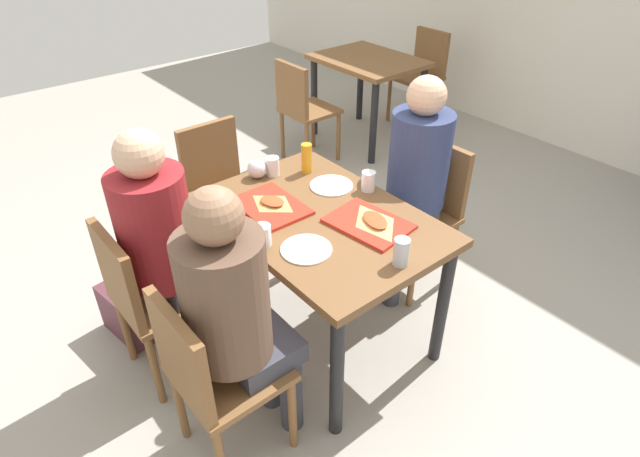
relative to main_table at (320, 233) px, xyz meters
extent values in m
cube|color=#9E998E|center=(0.00, 0.00, -0.66)|extent=(10.00, 10.00, 0.02)
cube|color=brown|center=(0.00, 0.00, 0.08)|extent=(1.15, 0.79, 0.04)
cylinder|color=black|center=(-0.52, -0.34, -0.29)|extent=(0.06, 0.06, 0.71)
cylinder|color=black|center=(0.52, -0.34, -0.29)|extent=(0.06, 0.06, 0.71)
cylinder|color=black|center=(-0.52, 0.34, -0.29)|extent=(0.06, 0.06, 0.71)
cylinder|color=black|center=(0.52, 0.34, -0.29)|extent=(0.06, 0.06, 0.71)
cube|color=brown|center=(-0.29, -0.70, -0.21)|extent=(0.40, 0.40, 0.03)
cube|color=brown|center=(-0.29, -0.88, 0.01)|extent=(0.38, 0.04, 0.40)
cylinder|color=brown|center=(-0.46, -0.53, -0.43)|extent=(0.04, 0.04, 0.43)
cylinder|color=brown|center=(-0.12, -0.53, -0.43)|extent=(0.04, 0.04, 0.43)
cylinder|color=brown|center=(-0.46, -0.87, -0.43)|extent=(0.04, 0.04, 0.43)
cylinder|color=brown|center=(-0.12, -0.87, -0.43)|extent=(0.04, 0.04, 0.43)
cube|color=brown|center=(0.29, -0.70, -0.21)|extent=(0.40, 0.40, 0.03)
cube|color=brown|center=(0.29, -0.88, 0.01)|extent=(0.38, 0.04, 0.40)
cylinder|color=brown|center=(0.12, -0.53, -0.43)|extent=(0.04, 0.04, 0.43)
cylinder|color=brown|center=(0.46, -0.53, -0.43)|extent=(0.04, 0.04, 0.43)
cylinder|color=brown|center=(0.12, -0.87, -0.43)|extent=(0.04, 0.04, 0.43)
cube|color=brown|center=(0.00, 0.70, -0.21)|extent=(0.40, 0.40, 0.03)
cube|color=brown|center=(0.00, 0.88, 0.01)|extent=(0.38, 0.04, 0.40)
cylinder|color=brown|center=(0.17, 0.53, -0.43)|extent=(0.04, 0.04, 0.43)
cylinder|color=brown|center=(-0.17, 0.53, -0.43)|extent=(0.04, 0.04, 0.43)
cylinder|color=brown|center=(0.17, 0.87, -0.43)|extent=(0.04, 0.04, 0.43)
cylinder|color=brown|center=(-0.17, 0.87, -0.43)|extent=(0.04, 0.04, 0.43)
cube|color=brown|center=(-0.88, 0.00, -0.21)|extent=(0.40, 0.40, 0.03)
cube|color=brown|center=(-1.06, 0.00, 0.01)|extent=(0.04, 0.38, 0.40)
cylinder|color=brown|center=(-0.71, 0.17, -0.43)|extent=(0.04, 0.04, 0.43)
cylinder|color=brown|center=(-0.71, -0.17, -0.43)|extent=(0.04, 0.04, 0.43)
cylinder|color=brown|center=(-1.05, 0.17, -0.43)|extent=(0.04, 0.04, 0.43)
cylinder|color=brown|center=(-1.05, -0.17, -0.43)|extent=(0.04, 0.04, 0.43)
cylinder|color=#383842|center=(-0.37, -0.47, -0.42)|extent=(0.10, 0.10, 0.46)
cylinder|color=#383842|center=(-0.21, -0.47, -0.42)|extent=(0.10, 0.10, 0.46)
cube|color=#383842|center=(-0.29, -0.57, -0.14)|extent=(0.32, 0.28, 0.10)
cylinder|color=maroon|center=(-0.29, -0.68, 0.17)|extent=(0.32, 0.32, 0.52)
sphere|color=#DBAD89|center=(-0.29, -0.68, 0.52)|extent=(0.20, 0.20, 0.20)
cylinder|color=#383842|center=(0.21, -0.47, -0.42)|extent=(0.10, 0.10, 0.46)
cylinder|color=#383842|center=(0.37, -0.47, -0.42)|extent=(0.10, 0.10, 0.46)
cube|color=#383842|center=(0.29, -0.57, -0.14)|extent=(0.32, 0.28, 0.10)
cylinder|color=brown|center=(0.29, -0.68, 0.17)|extent=(0.32, 0.32, 0.52)
sphere|color=#8C664C|center=(0.29, -0.68, 0.52)|extent=(0.20, 0.20, 0.20)
cylinder|color=#383842|center=(0.08, 0.47, -0.42)|extent=(0.10, 0.10, 0.46)
cylinder|color=#383842|center=(-0.08, 0.47, -0.42)|extent=(0.10, 0.10, 0.46)
cube|color=#383842|center=(0.00, 0.57, -0.14)|extent=(0.32, 0.28, 0.10)
cylinder|color=navy|center=(0.00, 0.68, 0.17)|extent=(0.32, 0.32, 0.52)
sphere|color=#DBAD89|center=(0.00, 0.68, 0.52)|extent=(0.20, 0.20, 0.20)
cube|color=red|center=(-0.20, -0.14, 0.11)|extent=(0.36, 0.26, 0.02)
cube|color=red|center=(0.20, 0.12, 0.11)|extent=(0.39, 0.31, 0.02)
cylinder|color=white|center=(-0.17, 0.22, 0.11)|extent=(0.22, 0.22, 0.01)
cylinder|color=white|center=(0.17, -0.22, 0.11)|extent=(0.22, 0.22, 0.01)
pyramid|color=tan|center=(-0.20, -0.13, 0.12)|extent=(0.21, 0.17, 0.01)
ellipsoid|color=#B74723|center=(-0.20, -0.13, 0.13)|extent=(0.14, 0.12, 0.01)
pyramid|color=#DBAD60|center=(0.22, 0.14, 0.12)|extent=(0.26, 0.20, 0.01)
ellipsoid|color=#B74723|center=(0.22, 0.14, 0.13)|extent=(0.18, 0.14, 0.01)
cylinder|color=white|center=(-0.03, 0.34, 0.15)|extent=(0.07, 0.07, 0.10)
cylinder|color=white|center=(0.03, -0.34, 0.15)|extent=(0.07, 0.07, 0.10)
cylinder|color=white|center=(-0.46, 0.06, 0.15)|extent=(0.07, 0.07, 0.10)
cylinder|color=#B7BCC6|center=(0.49, 0.02, 0.16)|extent=(0.07, 0.07, 0.12)
cylinder|color=orange|center=(-0.37, 0.22, 0.18)|extent=(0.06, 0.06, 0.16)
sphere|color=silver|center=(-0.49, -0.02, 0.15)|extent=(0.10, 0.10, 0.10)
cube|color=#592D38|center=(-0.64, -0.80, -0.51)|extent=(0.34, 0.21, 0.28)
cube|color=brown|center=(-1.65, 1.90, 0.08)|extent=(0.90, 0.70, 0.04)
cylinder|color=black|center=(-2.04, 1.61, -0.29)|extent=(0.06, 0.06, 0.71)
cylinder|color=black|center=(-1.26, 1.61, -0.29)|extent=(0.06, 0.06, 0.71)
cylinder|color=black|center=(-2.04, 2.19, -0.29)|extent=(0.06, 0.06, 0.71)
cylinder|color=black|center=(-1.26, 2.19, -0.29)|extent=(0.06, 0.06, 0.71)
cube|color=brown|center=(-1.65, 1.25, -0.21)|extent=(0.40, 0.40, 0.03)
cube|color=brown|center=(-1.65, 1.07, 0.01)|extent=(0.38, 0.04, 0.40)
cylinder|color=brown|center=(-1.82, 1.42, -0.43)|extent=(0.04, 0.04, 0.43)
cylinder|color=brown|center=(-1.48, 1.42, -0.43)|extent=(0.04, 0.04, 0.43)
cylinder|color=brown|center=(-1.82, 1.08, -0.43)|extent=(0.04, 0.04, 0.43)
cylinder|color=brown|center=(-1.48, 1.08, -0.43)|extent=(0.04, 0.04, 0.43)
cube|color=brown|center=(-1.65, 2.55, -0.21)|extent=(0.40, 0.40, 0.03)
cube|color=brown|center=(-1.65, 2.73, 0.01)|extent=(0.38, 0.04, 0.40)
cylinder|color=brown|center=(-1.48, 2.38, -0.43)|extent=(0.04, 0.04, 0.43)
cylinder|color=brown|center=(-1.82, 2.38, -0.43)|extent=(0.04, 0.04, 0.43)
cylinder|color=brown|center=(-1.48, 2.72, -0.43)|extent=(0.04, 0.04, 0.43)
cylinder|color=brown|center=(-1.82, 2.72, -0.43)|extent=(0.04, 0.04, 0.43)
camera|label=1|loc=(1.58, -1.30, 1.43)|focal=29.38mm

